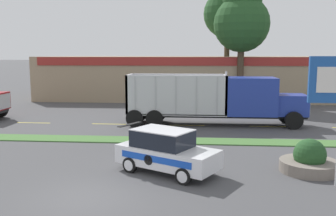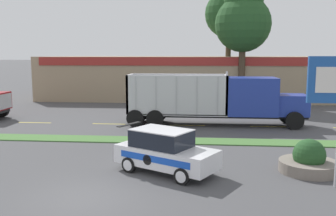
% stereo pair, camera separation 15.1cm
% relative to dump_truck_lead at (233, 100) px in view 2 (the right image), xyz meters
% --- Properties ---
extents(ground_plane, '(600.00, 600.00, 0.00)m').
position_rel_dump_truck_lead_xyz_m(ground_plane, '(-5.90, -13.56, -1.71)').
color(ground_plane, '#474749').
extents(grass_verge, '(120.00, 1.54, 0.06)m').
position_rel_dump_truck_lead_xyz_m(grass_verge, '(-5.90, -5.09, -1.68)').
color(grass_verge, '#477538').
rests_on(grass_verge, ground_plane).
extents(centre_line_3, '(2.40, 0.14, 0.01)m').
position_rel_dump_truck_lead_xyz_m(centre_line_3, '(-13.85, -0.33, -1.71)').
color(centre_line_3, yellow).
rests_on(centre_line_3, ground_plane).
extents(centre_line_4, '(2.40, 0.14, 0.01)m').
position_rel_dump_truck_lead_xyz_m(centre_line_4, '(-8.45, -0.33, -1.71)').
color(centre_line_4, yellow).
rests_on(centre_line_4, ground_plane).
extents(centre_line_5, '(2.40, 0.14, 0.01)m').
position_rel_dump_truck_lead_xyz_m(centre_line_5, '(-3.05, -0.33, -1.71)').
color(centre_line_5, yellow).
rests_on(centre_line_5, ground_plane).
extents(centre_line_6, '(2.40, 0.14, 0.01)m').
position_rel_dump_truck_lead_xyz_m(centre_line_6, '(2.35, -0.33, -1.71)').
color(centre_line_6, yellow).
rests_on(centre_line_6, ground_plane).
extents(dump_truck_lead, '(12.01, 2.65, 3.69)m').
position_rel_dump_truck_lead_xyz_m(dump_truck_lead, '(0.00, 0.00, 0.00)').
color(dump_truck_lead, black).
rests_on(dump_truck_lead, ground_plane).
extents(rally_car, '(4.47, 3.57, 1.81)m').
position_rel_dump_truck_lead_xyz_m(rally_car, '(-3.56, -10.64, -0.82)').
color(rally_car, white).
rests_on(rally_car, ground_plane).
extents(stone_planter, '(2.38, 2.38, 1.38)m').
position_rel_dump_truck_lead_xyz_m(stone_planter, '(2.29, -10.08, -1.25)').
color(stone_planter, slate).
rests_on(stone_planter, ground_plane).
extents(store_building_backdrop, '(34.41, 12.10, 4.55)m').
position_rel_dump_truck_lead_xyz_m(store_building_backdrop, '(-1.98, 16.90, 0.56)').
color(store_building_backdrop, '#9E896B').
rests_on(store_building_backdrop, ground_plane).
extents(tree_behind_left, '(4.73, 4.73, 12.27)m').
position_rel_dump_truck_lead_xyz_m(tree_behind_left, '(0.46, 12.72, 7.42)').
color(tree_behind_left, '#473828').
rests_on(tree_behind_left, ground_plane).
extents(tree_behind_centre, '(5.23, 5.23, 11.51)m').
position_rel_dump_truck_lead_xyz_m(tree_behind_centre, '(1.64, 10.73, 6.35)').
color(tree_behind_centre, '#473828').
rests_on(tree_behind_centre, ground_plane).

